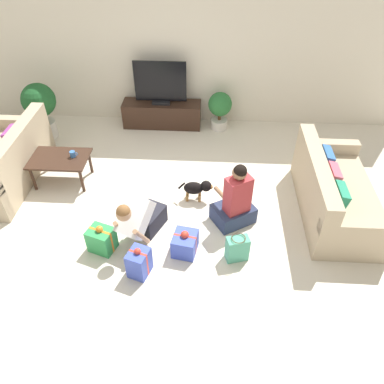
{
  "coord_description": "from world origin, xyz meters",
  "views": [
    {
      "loc": [
        0.69,
        -3.8,
        3.64
      ],
      "look_at": [
        0.47,
        -0.08,
        0.45
      ],
      "focal_mm": 35.0,
      "sensor_mm": 36.0,
      "label": 1
    }
  ],
  "objects_px": {
    "coffee_table": "(60,161)",
    "gift_box_c": "(102,239)",
    "person_kneeling": "(140,218)",
    "dog": "(197,188)",
    "tv": "(160,85)",
    "potted_plant_corner_left": "(40,105)",
    "gift_box_b": "(185,243)",
    "tv_console": "(162,114)",
    "person_sitting": "(235,202)",
    "sofa_left": "(5,164)",
    "gift_bag_a": "(237,248)",
    "mug": "(73,154)",
    "sofa_right": "(333,194)",
    "potted_plant_back_right": "(220,108)",
    "gift_box_a": "(139,262)"
  },
  "relations": [
    {
      "from": "coffee_table",
      "to": "gift_bag_a",
      "type": "height_order",
      "value": "coffee_table"
    },
    {
      "from": "potted_plant_corner_left",
      "to": "gift_box_b",
      "type": "xyz_separation_m",
      "value": [
        2.67,
        -2.56,
        -0.47
      ]
    },
    {
      "from": "tv",
      "to": "potted_plant_back_right",
      "type": "xyz_separation_m",
      "value": [
        1.06,
        -0.05,
        -0.38
      ]
    },
    {
      "from": "sofa_right",
      "to": "gift_box_b",
      "type": "xyz_separation_m",
      "value": [
        -1.97,
        -0.86,
        -0.16
      ]
    },
    {
      "from": "gift_box_a",
      "to": "mug",
      "type": "height_order",
      "value": "mug"
    },
    {
      "from": "tv_console",
      "to": "potted_plant_back_right",
      "type": "bearing_deg",
      "value": -2.7
    },
    {
      "from": "mug",
      "to": "gift_bag_a",
      "type": "bearing_deg",
      "value": -30.73
    },
    {
      "from": "sofa_right",
      "to": "coffee_table",
      "type": "bearing_deg",
      "value": 83.57
    },
    {
      "from": "gift_box_a",
      "to": "gift_bag_a",
      "type": "bearing_deg",
      "value": 13.91
    },
    {
      "from": "sofa_left",
      "to": "gift_bag_a",
      "type": "distance_m",
      "value": 3.71
    },
    {
      "from": "potted_plant_corner_left",
      "to": "tv_console",
      "type": "bearing_deg",
      "value": 14.05
    },
    {
      "from": "sofa_left",
      "to": "person_kneeling",
      "type": "distance_m",
      "value": 2.47
    },
    {
      "from": "coffee_table",
      "to": "gift_box_a",
      "type": "distance_m",
      "value": 2.22
    },
    {
      "from": "person_sitting",
      "to": "gift_box_c",
      "type": "height_order",
      "value": "person_sitting"
    },
    {
      "from": "coffee_table",
      "to": "gift_box_c",
      "type": "relative_size",
      "value": 2.16
    },
    {
      "from": "potted_plant_corner_left",
      "to": "mug",
      "type": "xyz_separation_m",
      "value": [
        0.91,
        -1.21,
        -0.14
      ]
    },
    {
      "from": "potted_plant_back_right",
      "to": "gift_box_b",
      "type": "distance_m",
      "value": 3.05
    },
    {
      "from": "tv_console",
      "to": "sofa_right",
      "type": "bearing_deg",
      "value": -40.06
    },
    {
      "from": "sofa_left",
      "to": "gift_box_b",
      "type": "relative_size",
      "value": 5.09
    },
    {
      "from": "tv_console",
      "to": "gift_bag_a",
      "type": "relative_size",
      "value": 3.87
    },
    {
      "from": "person_kneeling",
      "to": "gift_bag_a",
      "type": "relative_size",
      "value": 2.25
    },
    {
      "from": "dog",
      "to": "gift_bag_a",
      "type": "bearing_deg",
      "value": -153.8
    },
    {
      "from": "person_kneeling",
      "to": "person_sitting",
      "type": "relative_size",
      "value": 0.85
    },
    {
      "from": "dog",
      "to": "mug",
      "type": "height_order",
      "value": "mug"
    },
    {
      "from": "potted_plant_back_right",
      "to": "gift_box_a",
      "type": "height_order",
      "value": "potted_plant_back_right"
    },
    {
      "from": "sofa_left",
      "to": "dog",
      "type": "bearing_deg",
      "value": 84.42
    },
    {
      "from": "person_kneeling",
      "to": "dog",
      "type": "bearing_deg",
      "value": 72.86
    },
    {
      "from": "gift_box_c",
      "to": "gift_bag_a",
      "type": "bearing_deg",
      "value": -1.94
    },
    {
      "from": "dog",
      "to": "mug",
      "type": "bearing_deg",
      "value": 78.71
    },
    {
      "from": "sofa_left",
      "to": "potted_plant_corner_left",
      "type": "relative_size",
      "value": 1.87
    },
    {
      "from": "coffee_table",
      "to": "sofa_left",
      "type": "bearing_deg",
      "value": -178.23
    },
    {
      "from": "tv_console",
      "to": "person_sitting",
      "type": "xyz_separation_m",
      "value": [
        1.27,
        -2.49,
        0.12
      ]
    },
    {
      "from": "tv_console",
      "to": "gift_box_b",
      "type": "height_order",
      "value": "tv_console"
    },
    {
      "from": "gift_box_b",
      "to": "gift_box_c",
      "type": "distance_m",
      "value": 1.04
    },
    {
      "from": "tv",
      "to": "person_kneeling",
      "type": "xyz_separation_m",
      "value": [
        0.07,
        -2.84,
        -0.47
      ]
    },
    {
      "from": "person_kneeling",
      "to": "gift_box_b",
      "type": "distance_m",
      "value": 0.65
    },
    {
      "from": "tv",
      "to": "mug",
      "type": "xyz_separation_m",
      "value": [
        -1.11,
        -1.71,
        -0.33
      ]
    },
    {
      "from": "tv",
      "to": "person_kneeling",
      "type": "bearing_deg",
      "value": -88.59
    },
    {
      "from": "person_sitting",
      "to": "dog",
      "type": "bearing_deg",
      "value": -70.57
    },
    {
      "from": "person_sitting",
      "to": "gift_box_c",
      "type": "relative_size",
      "value": 2.46
    },
    {
      "from": "coffee_table",
      "to": "potted_plant_corner_left",
      "type": "relative_size",
      "value": 0.86
    },
    {
      "from": "person_kneeling",
      "to": "sofa_left",
      "type": "bearing_deg",
      "value": 178.92
    },
    {
      "from": "coffee_table",
      "to": "gift_box_b",
      "type": "xyz_separation_m",
      "value": [
        1.96,
        -1.31,
        -0.23
      ]
    },
    {
      "from": "potted_plant_corner_left",
      "to": "person_kneeling",
      "type": "distance_m",
      "value": 3.15
    },
    {
      "from": "sofa_left",
      "to": "person_kneeling",
      "type": "xyz_separation_m",
      "value": [
        2.23,
        -1.06,
        0.03
      ]
    },
    {
      "from": "tv_console",
      "to": "gift_box_a",
      "type": "distance_m",
      "value": 3.43
    },
    {
      "from": "sofa_left",
      "to": "tv_console",
      "type": "distance_m",
      "value": 2.81
    },
    {
      "from": "coffee_table",
      "to": "tv",
      "type": "distance_m",
      "value": 2.23
    },
    {
      "from": "coffee_table",
      "to": "mug",
      "type": "relative_size",
      "value": 7.09
    },
    {
      "from": "sofa_right",
      "to": "tv_console",
      "type": "distance_m",
      "value": 3.42
    }
  ]
}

